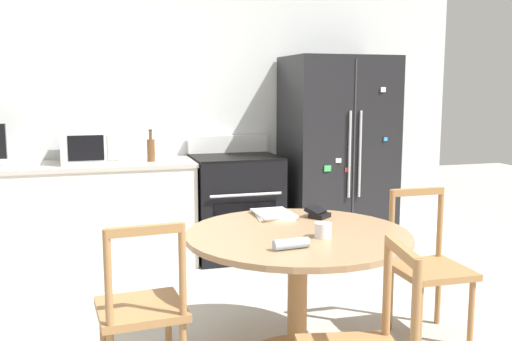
{
  "coord_description": "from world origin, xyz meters",
  "views": [
    {
      "loc": [
        -0.98,
        -2.64,
        1.53
      ],
      "look_at": [
        0.13,
        1.15,
        0.95
      ],
      "focal_mm": 40.0,
      "sensor_mm": 36.0,
      "label": 1
    }
  ],
  "objects_px": {
    "dining_chair_left": "(142,310)",
    "wallet": "(318,213)",
    "microwave": "(91,145)",
    "dining_chair_right": "(428,268)",
    "candle_glass": "(323,231)",
    "refrigerator": "(337,155)",
    "counter_bottle": "(151,149)",
    "oven_range": "(236,205)"
  },
  "relations": [
    {
      "from": "dining_chair_left",
      "to": "wallet",
      "type": "relative_size",
      "value": 5.19
    },
    {
      "from": "microwave",
      "to": "dining_chair_right",
      "type": "bearing_deg",
      "value": -46.08
    },
    {
      "from": "candle_glass",
      "to": "wallet",
      "type": "xyz_separation_m",
      "value": [
        0.15,
        0.44,
        -0.01
      ]
    },
    {
      "from": "wallet",
      "to": "refrigerator",
      "type": "bearing_deg",
      "value": 62.27
    },
    {
      "from": "dining_chair_left",
      "to": "wallet",
      "type": "height_order",
      "value": "dining_chair_left"
    },
    {
      "from": "microwave",
      "to": "dining_chair_left",
      "type": "xyz_separation_m",
      "value": [
        0.2,
        -2.2,
        -0.61
      ]
    },
    {
      "from": "microwave",
      "to": "counter_bottle",
      "type": "relative_size",
      "value": 1.76
    },
    {
      "from": "counter_bottle",
      "to": "microwave",
      "type": "bearing_deg",
      "value": 173.64
    },
    {
      "from": "dining_chair_left",
      "to": "wallet",
      "type": "xyz_separation_m",
      "value": [
        1.11,
        0.43,
        0.33
      ]
    },
    {
      "from": "oven_range",
      "to": "dining_chair_right",
      "type": "xyz_separation_m",
      "value": [
        0.71,
        -1.98,
        -0.03
      ]
    },
    {
      "from": "refrigerator",
      "to": "dining_chair_right",
      "type": "relative_size",
      "value": 2.0
    },
    {
      "from": "candle_glass",
      "to": "wallet",
      "type": "height_order",
      "value": "candle_glass"
    },
    {
      "from": "refrigerator",
      "to": "oven_range",
      "type": "distance_m",
      "value": 1.06
    },
    {
      "from": "refrigerator",
      "to": "oven_range",
      "type": "relative_size",
      "value": 1.67
    },
    {
      "from": "counter_bottle",
      "to": "dining_chair_right",
      "type": "height_order",
      "value": "counter_bottle"
    },
    {
      "from": "microwave",
      "to": "wallet",
      "type": "relative_size",
      "value": 2.77
    },
    {
      "from": "oven_range",
      "to": "microwave",
      "type": "bearing_deg",
      "value": 178.2
    },
    {
      "from": "counter_bottle",
      "to": "candle_glass",
      "type": "distance_m",
      "value": 2.28
    },
    {
      "from": "refrigerator",
      "to": "dining_chair_right",
      "type": "distance_m",
      "value": 2.01
    },
    {
      "from": "oven_range",
      "to": "dining_chair_right",
      "type": "height_order",
      "value": "oven_range"
    },
    {
      "from": "dining_chair_left",
      "to": "wallet",
      "type": "distance_m",
      "value": 1.23
    },
    {
      "from": "wallet",
      "to": "oven_range",
      "type": "bearing_deg",
      "value": 92.47
    },
    {
      "from": "refrigerator",
      "to": "microwave",
      "type": "bearing_deg",
      "value": 177.91
    },
    {
      "from": "counter_bottle",
      "to": "candle_glass",
      "type": "relative_size",
      "value": 2.94
    },
    {
      "from": "dining_chair_right",
      "to": "counter_bottle",
      "type": "bearing_deg",
      "value": -52.3
    },
    {
      "from": "refrigerator",
      "to": "dining_chair_right",
      "type": "bearing_deg",
      "value": -97.57
    },
    {
      "from": "microwave",
      "to": "wallet",
      "type": "bearing_deg",
      "value": -53.56
    },
    {
      "from": "microwave",
      "to": "dining_chair_right",
      "type": "distance_m",
      "value": 2.87
    },
    {
      "from": "refrigerator",
      "to": "counter_bottle",
      "type": "relative_size",
      "value": 6.6
    },
    {
      "from": "dining_chair_right",
      "to": "microwave",
      "type": "bearing_deg",
      "value": -44.96
    },
    {
      "from": "refrigerator",
      "to": "microwave",
      "type": "height_order",
      "value": "refrigerator"
    },
    {
      "from": "dining_chair_left",
      "to": "dining_chair_right",
      "type": "xyz_separation_m",
      "value": [
        1.74,
        0.18,
        0.0
      ]
    },
    {
      "from": "oven_range",
      "to": "wallet",
      "type": "bearing_deg",
      "value": -87.53
    },
    {
      "from": "refrigerator",
      "to": "microwave",
      "type": "relative_size",
      "value": 3.76
    },
    {
      "from": "microwave",
      "to": "candle_glass",
      "type": "relative_size",
      "value": 5.16
    },
    {
      "from": "refrigerator",
      "to": "dining_chair_right",
      "type": "height_order",
      "value": "refrigerator"
    },
    {
      "from": "microwave",
      "to": "dining_chair_left",
      "type": "relative_size",
      "value": 0.53
    },
    {
      "from": "oven_range",
      "to": "microwave",
      "type": "distance_m",
      "value": 1.36
    },
    {
      "from": "dining_chair_left",
      "to": "dining_chair_right",
      "type": "relative_size",
      "value": 1.0
    },
    {
      "from": "refrigerator",
      "to": "counter_bottle",
      "type": "bearing_deg",
      "value": 179.13
    },
    {
      "from": "refrigerator",
      "to": "wallet",
      "type": "distance_m",
      "value": 1.92
    },
    {
      "from": "dining_chair_left",
      "to": "wallet",
      "type": "bearing_deg",
      "value": 16.66
    }
  ]
}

